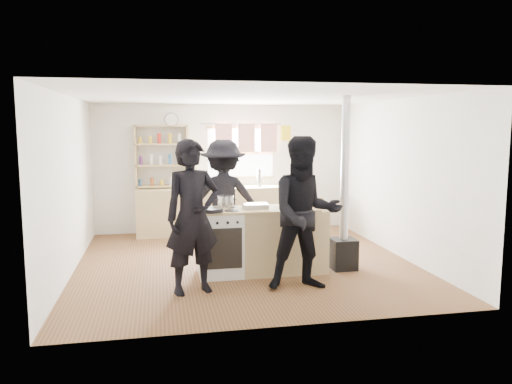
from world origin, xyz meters
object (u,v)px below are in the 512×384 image
bread_board (316,203)px  person_far (224,199)px  person_near_right (305,214)px  person_near_left (193,217)px  roast_tray (255,206)px  skillet_greens (212,210)px  thermos (259,178)px  cooking_island (262,240)px  stockpot_stove (226,201)px  flue_heater (344,224)px  stockpot_counter (290,200)px

bread_board → person_far: (-1.20, 0.94, -0.05)m
person_near_right → person_far: (-0.81, 1.73, -0.04)m
person_near_left → roast_tray: bearing=20.2°
bread_board → skillet_greens: bearing=-173.6°
thermos → bread_board: thermos is taller
cooking_island → person_near_left: bearing=-146.5°
person_near_left → person_far: (0.59, 1.59, -0.03)m
stockpot_stove → person_near_right: (0.88, -0.96, -0.04)m
cooking_island → flue_heater: (1.21, -0.05, 0.20)m
skillet_greens → person_far: bearing=74.8°
cooking_island → skillet_greens: (-0.72, -0.19, 0.49)m
bread_board → person_near_right: person_near_right is taller
stockpot_stove → flue_heater: bearing=-7.1°
cooking_island → person_near_right: size_ratio=1.01×
person_far → flue_heater: bearing=154.4°
skillet_greens → roast_tray: roast_tray is taller
flue_heater → skillet_greens: bearing=-175.9°
person_far → bread_board: bearing=147.3°
thermos → roast_tray: bearing=-102.8°
roast_tray → person_near_left: bearing=-143.4°
cooking_island → roast_tray: (-0.09, 0.01, 0.50)m
roast_tray → person_near_left: size_ratio=0.18×
thermos → person_far: 2.08m
bread_board → flue_heater: (0.42, -0.03, -0.32)m
cooking_island → stockpot_counter: bearing=2.5°
stockpot_counter → bread_board: stockpot_counter is taller
bread_board → roast_tray: bearing=177.9°
stockpot_counter → person_far: (-0.84, 0.90, -0.09)m
skillet_greens → stockpot_counter: stockpot_counter is taller
thermos → person_near_left: size_ratio=0.17×
person_far → stockpot_stove: bearing=90.1°
skillet_greens → flue_heater: 1.95m
stockpot_stove → stockpot_counter: (0.91, -0.14, 0.01)m
skillet_greens → person_far: (0.30, 1.11, -0.02)m
flue_heater → person_near_left: bearing=-164.3°
roast_tray → person_far: 0.97m
cooking_island → person_far: person_far is taller
skillet_greens → person_near_left: (-0.29, -0.48, 0.00)m
roast_tray → stockpot_counter: 0.52m
thermos → roast_tray: (-0.62, -2.76, -0.10)m
bread_board → person_near_left: 1.91m
thermos → skillet_greens: bearing=-113.0°
person_near_left → person_near_right: bearing=-21.8°
stockpot_stove → person_near_left: 0.98m
thermos → stockpot_stove: 2.80m
roast_tray → stockpot_stove: 0.43m
skillet_greens → person_far: person_far is taller
stockpot_counter → person_near_left: bearing=-154.3°
roast_tray → stockpot_counter: size_ratio=1.22×
person_near_left → person_near_right: (1.40, -0.13, 0.02)m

